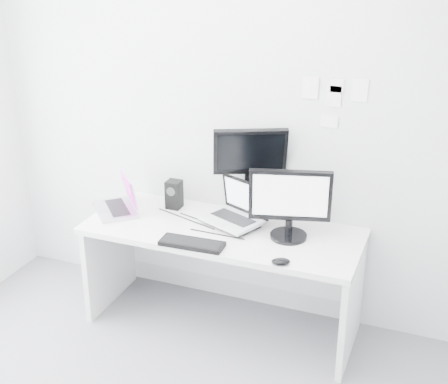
{
  "coord_description": "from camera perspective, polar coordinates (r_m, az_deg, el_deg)",
  "views": [
    {
      "loc": [
        1.33,
        -2.14,
        2.52
      ],
      "look_at": [
        0.02,
        1.23,
        1.0
      ],
      "focal_mm": 50.19,
      "sensor_mm": 36.0,
      "label": 1
    }
  ],
  "objects": [
    {
      "name": "rear_monitor",
      "position": [
        4.11,
        2.34,
        1.88
      ],
      "size": [
        0.5,
        0.35,
        0.65
      ],
      "primitive_type": "cube",
      "rotation": [
        0.0,
        0.0,
        0.43
      ],
      "color": "black",
      "rests_on": "desk"
    },
    {
      "name": "dell_laptop",
      "position": [
        4.04,
        0.69,
        -1.12
      ],
      "size": [
        0.45,
        0.41,
        0.31
      ],
      "primitive_type": "cube",
      "rotation": [
        0.0,
        0.0,
        -0.41
      ],
      "color": "silver",
      "rests_on": "desk"
    },
    {
      "name": "keyboard",
      "position": [
        3.85,
        -2.93,
        -4.71
      ],
      "size": [
        0.4,
        0.16,
        0.03
      ],
      "primitive_type": "cube",
      "rotation": [
        0.0,
        0.0,
        0.04
      ],
      "color": "black",
      "rests_on": "desk"
    },
    {
      "name": "wall_note_3",
      "position": [
        3.96,
        9.55,
        6.37
      ],
      "size": [
        0.11,
        0.0,
        0.08
      ],
      "primitive_type": "cube",
      "color": "white",
      "rests_on": "back_wall"
    },
    {
      "name": "speaker",
      "position": [
        4.34,
        -4.56,
        -0.22
      ],
      "size": [
        0.11,
        0.11,
        0.2
      ],
      "primitive_type": "cube",
      "rotation": [
        0.0,
        0.0,
        -0.12
      ],
      "color": "black",
      "rests_on": "desk"
    },
    {
      "name": "wall_note_0",
      "position": [
        3.94,
        7.87,
        9.39
      ],
      "size": [
        0.1,
        0.0,
        0.14
      ],
      "primitive_type": "cube",
      "color": "white",
      "rests_on": "back_wall"
    },
    {
      "name": "mouse",
      "position": [
        3.65,
        5.19,
        -6.32
      ],
      "size": [
        0.13,
        0.11,
        0.04
      ],
      "primitive_type": "ellipsoid",
      "rotation": [
        0.0,
        0.0,
        0.38
      ],
      "color": "black",
      "rests_on": "desk"
    },
    {
      "name": "macbook",
      "position": [
        4.32,
        -9.97,
        -0.06
      ],
      "size": [
        0.45,
        0.45,
        0.27
      ],
      "primitive_type": "cube",
      "rotation": [
        0.0,
        0.0,
        -0.83
      ],
      "color": "#AAAAAF",
      "rests_on": "desk"
    },
    {
      "name": "wall_note_2",
      "position": [
        3.88,
        12.23,
        9.04
      ],
      "size": [
        0.1,
        0.0,
        0.14
      ],
      "primitive_type": "cube",
      "color": "white",
      "rests_on": "back_wall"
    },
    {
      "name": "wall_note_1",
      "position": [
        3.92,
        9.99,
        8.58
      ],
      "size": [
        0.09,
        0.0,
        0.13
      ],
      "primitive_type": "cube",
      "color": "white",
      "rests_on": "back_wall"
    },
    {
      "name": "wall_note_4",
      "position": [
        3.9,
        10.24,
        9.53
      ],
      "size": [
        0.08,
        0.0,
        0.09
      ],
      "primitive_type": "cube",
      "color": "white",
      "rests_on": "back_wall"
    },
    {
      "name": "back_wall",
      "position": [
        4.14,
        1.61,
        6.37
      ],
      "size": [
        3.6,
        0.0,
        3.6
      ],
      "primitive_type": "plane",
      "rotation": [
        1.57,
        0.0,
        0.0
      ],
      "color": "silver",
      "rests_on": "ground"
    },
    {
      "name": "desk",
      "position": [
        4.23,
        -0.16,
        -7.82
      ],
      "size": [
        1.8,
        0.7,
        0.73
      ],
      "primitive_type": "cube",
      "color": "white",
      "rests_on": "ground"
    },
    {
      "name": "samsung_monitor",
      "position": [
        3.87,
        6.01,
        -1.06
      ],
      "size": [
        0.55,
        0.36,
        0.47
      ],
      "primitive_type": "cube",
      "rotation": [
        0.0,
        0.0,
        0.26
      ],
      "color": "black",
      "rests_on": "desk"
    }
  ]
}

